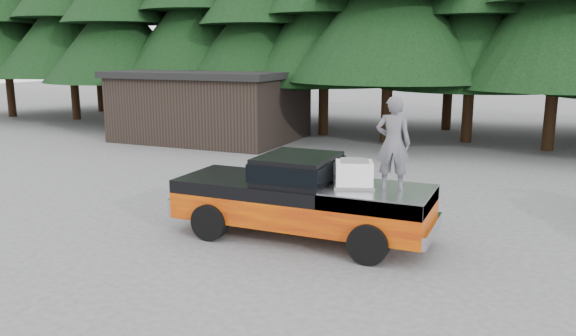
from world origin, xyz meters
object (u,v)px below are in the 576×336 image
at_px(pickup_truck, 302,210).
at_px(man_on_bed, 393,143).
at_px(utility_building, 211,105).
at_px(air_compressor, 354,175).

relative_size(pickup_truck, man_on_bed, 3.01).
relative_size(pickup_truck, utility_building, 0.71).
bearing_deg(air_compressor, man_on_bed, -12.34).
height_order(air_compressor, utility_building, utility_building).
distance_m(pickup_truck, utility_building, 15.42).
height_order(pickup_truck, utility_building, utility_building).
bearing_deg(utility_building, pickup_truck, -51.23).
xyz_separation_m(pickup_truck, air_compressor, (1.23, -0.04, 0.93)).
relative_size(man_on_bed, utility_building, 0.24).
distance_m(air_compressor, man_on_bed, 1.09).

